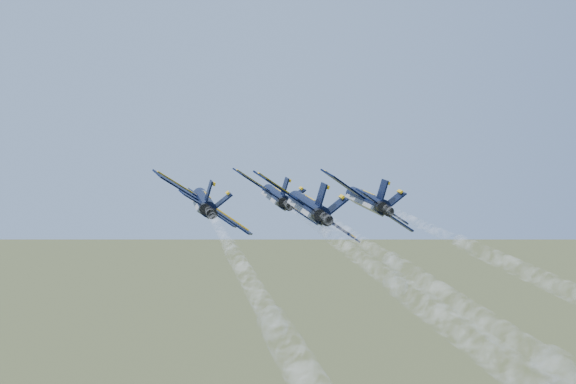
{
  "coord_description": "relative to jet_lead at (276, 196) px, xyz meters",
  "views": [
    {
      "loc": [
        -5.47,
        -102.32,
        101.88
      ],
      "look_at": [
        1.62,
        -0.48,
        97.52
      ],
      "focal_mm": 50.0,
      "sensor_mm": 36.0,
      "label": 1
    }
  ],
  "objects": [
    {
      "name": "smoke_trail_lead",
      "position": [
        8.96,
        -69.49,
        0.03
      ],
      "size": [
        14.43,
        94.8,
        3.21
      ],
      "rotation": [
        0.0,
        0.59,
        0.13
      ],
      "color": "white"
    },
    {
      "name": "jet_left",
      "position": [
        -9.64,
        -13.28,
        0.0
      ],
      "size": [
        12.36,
        18.78,
        7.94
      ],
      "rotation": [
        0.0,
        0.59,
        0.13
      ],
      "color": "black"
    },
    {
      "name": "jet_slot",
      "position": [
        2.21,
        -23.5,
        0.0
      ],
      "size": [
        12.36,
        18.78,
        7.94
      ],
      "rotation": [
        0.0,
        0.59,
        0.13
      ],
      "color": "black"
    },
    {
      "name": "jet_lead",
      "position": [
        0.0,
        0.0,
        0.0
      ],
      "size": [
        12.36,
        18.78,
        7.94
      ],
      "rotation": [
        0.0,
        0.59,
        0.13
      ],
      "color": "black"
    },
    {
      "name": "jet_right",
      "position": [
        10.98,
        -10.96,
        0.0
      ],
      "size": [
        12.36,
        18.78,
        7.94
      ],
      "rotation": [
        0.0,
        0.59,
        0.13
      ],
      "color": "black"
    },
    {
      "name": "smoke_trail_left",
      "position": [
        -0.68,
        -82.76,
        0.03
      ],
      "size": [
        14.43,
        94.8,
        3.21
      ],
      "rotation": [
        0.0,
        0.59,
        0.13
      ],
      "color": "white"
    }
  ]
}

